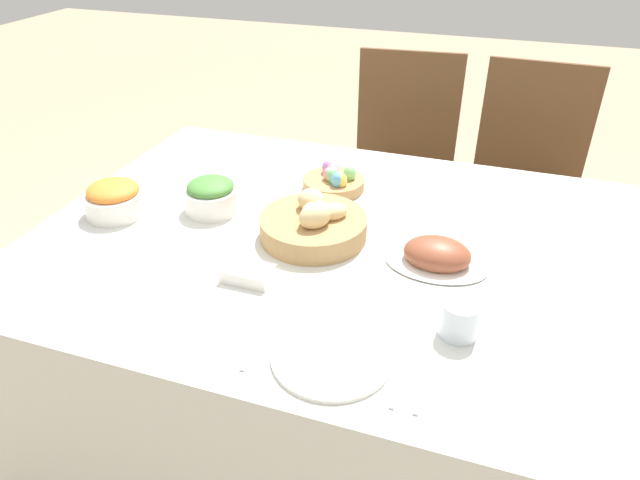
# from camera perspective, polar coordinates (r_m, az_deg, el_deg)

# --- Properties ---
(ground_plane) EXTENTS (12.00, 12.00, 0.00)m
(ground_plane) POSITION_cam_1_polar(r_m,az_deg,el_deg) (1.99, 1.66, -18.42)
(ground_plane) COLOR tan
(dining_table) EXTENTS (1.60, 1.17, 0.75)m
(dining_table) POSITION_cam_1_polar(r_m,az_deg,el_deg) (1.72, 1.85, -10.45)
(dining_table) COLOR silver
(dining_table) RESTS_ON ground
(chair_far_center) EXTENTS (0.46, 0.46, 0.98)m
(chair_far_center) POSITION_cam_1_polar(r_m,az_deg,el_deg) (2.43, 8.10, 6.91)
(chair_far_center) COLOR brown
(chair_far_center) RESTS_ON ground
(chair_far_right) EXTENTS (0.44, 0.44, 0.98)m
(chair_far_right) POSITION_cam_1_polar(r_m,az_deg,el_deg) (2.40, 19.58, 5.01)
(chair_far_right) COLOR brown
(chair_far_right) RESTS_ON ground
(bread_basket) EXTENTS (0.28, 0.28, 0.12)m
(bread_basket) POSITION_cam_1_polar(r_m,az_deg,el_deg) (1.47, -0.59, 1.64)
(bread_basket) COLOR #AD8451
(bread_basket) RESTS_ON dining_table
(egg_basket) EXTENTS (0.18, 0.18, 0.08)m
(egg_basket) POSITION_cam_1_polar(r_m,az_deg,el_deg) (1.72, 1.43, 5.93)
(egg_basket) COLOR #AD8451
(egg_basket) RESTS_ON dining_table
(ham_platter) EXTENTS (0.25, 0.18, 0.08)m
(ham_platter) POSITION_cam_1_polar(r_m,az_deg,el_deg) (1.40, 11.61, -1.55)
(ham_platter) COLOR silver
(ham_platter) RESTS_ON dining_table
(carrot_bowl) EXTENTS (0.17, 0.17, 0.10)m
(carrot_bowl) POSITION_cam_1_polar(r_m,az_deg,el_deg) (1.68, -19.87, 3.91)
(carrot_bowl) COLOR silver
(carrot_bowl) RESTS_ON dining_table
(green_salad_bowl) EXTENTS (0.15, 0.15, 0.10)m
(green_salad_bowl) POSITION_cam_1_polar(r_m,az_deg,el_deg) (1.63, -10.82, 4.40)
(green_salad_bowl) COLOR silver
(green_salad_bowl) RESTS_ON dining_table
(dinner_plate) EXTENTS (0.24, 0.24, 0.01)m
(dinner_plate) POSITION_cam_1_polar(r_m,az_deg,el_deg) (1.13, 1.19, -11.50)
(dinner_plate) COLOR silver
(dinner_plate) RESTS_ON dining_table
(fork) EXTENTS (0.02, 0.18, 0.00)m
(fork) POSITION_cam_1_polar(r_m,az_deg,el_deg) (1.18, -5.67, -9.98)
(fork) COLOR silver
(fork) RESTS_ON dining_table
(knife) EXTENTS (0.02, 0.18, 0.00)m
(knife) POSITION_cam_1_polar(r_m,az_deg,el_deg) (1.11, 8.50, -13.11)
(knife) COLOR silver
(knife) RESTS_ON dining_table
(spoon) EXTENTS (0.02, 0.18, 0.00)m
(spoon) POSITION_cam_1_polar(r_m,az_deg,el_deg) (1.11, 10.05, -13.41)
(spoon) COLOR silver
(spoon) RESTS_ON dining_table
(drinking_cup) EXTENTS (0.08, 0.08, 0.08)m
(drinking_cup) POSITION_cam_1_polar(r_m,az_deg,el_deg) (1.20, 13.77, -7.64)
(drinking_cup) COLOR silver
(drinking_cup) RESTS_ON dining_table
(butter_dish) EXTENTS (0.12, 0.07, 0.03)m
(butter_dish) POSITION_cam_1_polar(r_m,az_deg,el_deg) (1.34, -7.24, -3.37)
(butter_dish) COLOR silver
(butter_dish) RESTS_ON dining_table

